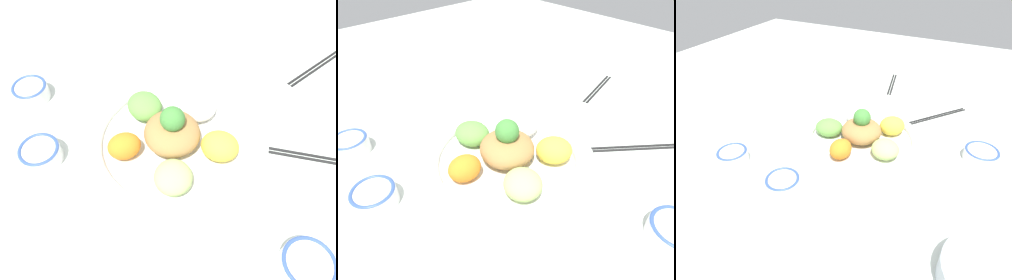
# 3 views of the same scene
# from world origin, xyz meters

# --- Properties ---
(ground_plane) EXTENTS (2.40, 2.40, 0.00)m
(ground_plane) POSITION_xyz_m (0.00, 0.00, 0.00)
(ground_plane) COLOR silver
(salad_platter) EXTENTS (0.33, 0.33, 0.12)m
(salad_platter) POSITION_xyz_m (-0.02, -0.04, 0.03)
(salad_platter) COLOR white
(salad_platter) RESTS_ON ground_plane
(sauce_bowl_red) EXTENTS (0.08, 0.08, 0.04)m
(sauce_bowl_red) POSITION_xyz_m (0.08, 0.22, 0.02)
(sauce_bowl_red) COLOR white
(sauce_bowl_red) RESTS_ON ground_plane
(rice_bowl_blue) EXTENTS (0.08, 0.08, 0.04)m
(rice_bowl_blue) POSITION_xyz_m (0.26, 0.20, 0.02)
(rice_bowl_blue) COLOR white
(rice_bowl_blue) RESTS_ON ground_plane
(sauce_bowl_dark) EXTENTS (0.09, 0.09, 0.03)m
(sauce_bowl_dark) POSITION_xyz_m (-0.34, -0.12, 0.02)
(sauce_bowl_dark) COLOR white
(sauce_bowl_dark) RESTS_ON ground_plane
(side_serving_bowl) EXTENTS (0.17, 0.17, 0.05)m
(side_serving_bowl) POSITION_xyz_m (-0.39, 0.26, 0.03)
(side_serving_bowl) COLOR #A8B2BC
(side_serving_bowl) RESTS_ON ground_plane
(chopsticks_pair_near) EXTENTS (0.16, 0.19, 0.01)m
(chopsticks_pair_near) POSITION_xyz_m (-0.19, -0.31, 0.00)
(chopsticks_pair_near) COLOR black
(chopsticks_pair_near) RESTS_ON ground_plane
(chopsticks_pair_far) EXTENTS (0.06, 0.20, 0.01)m
(chopsticks_pair_far) POSITION_xyz_m (0.03, -0.48, 0.00)
(chopsticks_pair_far) COLOR black
(chopsticks_pair_far) RESTS_ON ground_plane
(serving_spoon_main) EXTENTS (0.11, 0.09, 0.01)m
(serving_spoon_main) POSITION_xyz_m (0.27, -0.05, 0.00)
(serving_spoon_main) COLOR beige
(serving_spoon_main) RESTS_ON ground_plane
(serving_spoon_extra) EXTENTS (0.13, 0.11, 0.01)m
(serving_spoon_extra) POSITION_xyz_m (0.01, 0.39, 0.00)
(serving_spoon_extra) COLOR beige
(serving_spoon_extra) RESTS_ON ground_plane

